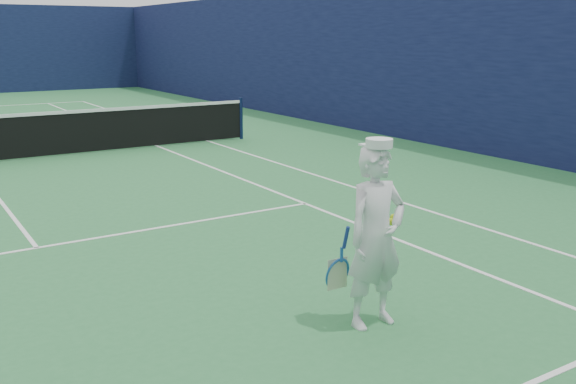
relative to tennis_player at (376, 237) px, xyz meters
name	(u,v)px	position (x,y,z in m)	size (l,w,h in m)	color
tennis_player	(376,237)	(0.00, 0.00, 0.00)	(0.77, 0.46, 1.76)	white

